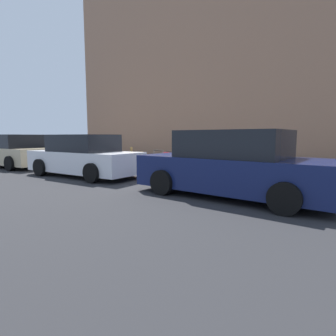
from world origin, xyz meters
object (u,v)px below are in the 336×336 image
suitcase_silver_4 (193,165)px  suitcase_teal_5 (180,164)px  suitcase_maroon_3 (204,165)px  fire_hydrant (142,160)px  parked_car_navy_0 (233,166)px  suitcase_black_7 (159,164)px  bollard_post (131,158)px  suitcase_red_6 (170,162)px  suitcase_black_0 (251,168)px  suitcase_navy_2 (219,166)px  suitcase_olive_1 (232,170)px  parked_car_white_1 (84,157)px  parked_car_beige_2 (15,152)px

suitcase_silver_4 → suitcase_teal_5: 0.47m
suitcase_maroon_3 → fire_hydrant: 2.84m
fire_hydrant → parked_car_navy_0: 5.12m
parked_car_navy_0 → suitcase_black_7: bearing=-27.3°
suitcase_black_7 → bollard_post: bollard_post is taller
parked_car_navy_0 → suitcase_red_6: bearing=-30.6°
suitcase_maroon_3 → bollard_post: size_ratio=0.83×
suitcase_red_6 → parked_car_navy_0: (-3.31, 1.96, 0.25)m
suitcase_maroon_3 → suitcase_silver_4: suitcase_silver_4 is taller
suitcase_black_7 → bollard_post: 1.32m
suitcase_black_0 → fire_hydrant: (4.46, 0.06, 0.01)m
fire_hydrant → suitcase_teal_5: bearing=177.9°
suitcase_black_0 → suitcase_red_6: bearing=1.7°
fire_hydrant → suitcase_black_0: bearing=-179.2°
suitcase_navy_2 → bollard_post: size_ratio=1.02×
suitcase_maroon_3 → suitcase_teal_5: (0.93, 0.11, 0.01)m
suitcase_silver_4 → parked_car_navy_0: 3.09m
suitcase_silver_4 → suitcase_navy_2: bearing=-179.5°
suitcase_teal_5 → fire_hydrant: size_ratio=1.06×
suitcase_black_0 → suitcase_silver_4: size_ratio=1.17×
suitcase_maroon_3 → parked_car_navy_0: size_ratio=0.16×
suitcase_black_0 → suitcase_black_7: 3.62m
suitcase_black_0 → parked_car_navy_0: 2.08m
suitcase_olive_1 → fire_hydrant: 3.92m
suitcase_maroon_3 → fire_hydrant: suitcase_maroon_3 is taller
suitcase_olive_1 → suitcase_teal_5: size_ratio=0.79×
suitcase_navy_2 → bollard_post: (3.84, 0.18, 0.11)m
suitcase_navy_2 → suitcase_black_7: bearing=0.4°
suitcase_black_7 → bollard_post: (1.29, 0.16, 0.19)m
suitcase_red_6 → suitcase_black_7: 0.57m
suitcase_red_6 → suitcase_navy_2: bearing=-178.4°
suitcase_silver_4 → suitcase_black_0: bearing=-178.8°
suitcase_navy_2 → suitcase_teal_5: 1.47m
suitcase_navy_2 → suitcase_red_6: size_ratio=1.15×
suitcase_teal_5 → parked_car_navy_0: bearing=145.6°
suitcase_maroon_3 → bollard_post: (3.30, 0.19, 0.11)m
suitcase_olive_1 → bollard_post: bearing=1.1°
suitcase_maroon_3 → suitcase_red_6: bearing=2.5°
suitcase_silver_4 → fire_hydrant: bearing=0.5°
suitcase_olive_1 → bollard_post: (4.37, 0.08, 0.18)m
suitcase_olive_1 → parked_car_white_1: parked_car_white_1 is taller
suitcase_black_0 → suitcase_olive_1: size_ratio=1.75×
suitcase_black_0 → parked_car_navy_0: parked_car_navy_0 is taller
suitcase_maroon_3 → parked_car_beige_2: 9.50m
suitcase_teal_5 → fire_hydrant: 1.91m
suitcase_silver_4 → bollard_post: 2.84m
suitcase_navy_2 → fire_hydrant: size_ratio=1.28×
suitcase_black_0 → suitcase_red_6: size_ratio=1.31×
parked_car_navy_0 → parked_car_beige_2: 11.15m
suitcase_silver_4 → suitcase_red_6: (0.98, 0.05, 0.05)m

